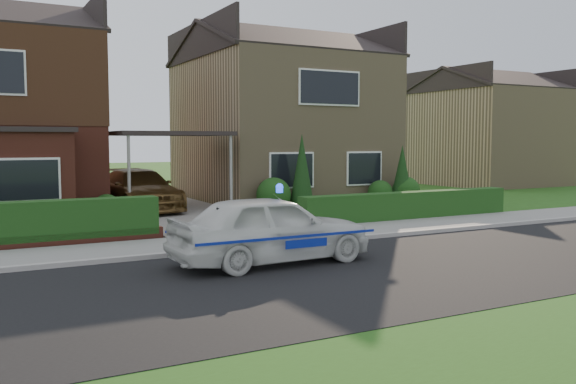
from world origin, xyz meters
TOP-DOWN VIEW (x-y plane):
  - ground at (0.00, 0.00)m, footprint 120.00×120.00m
  - road at (0.00, 0.00)m, footprint 60.00×6.00m
  - kerb at (0.00, 3.05)m, footprint 60.00×0.16m
  - sidewalk at (0.00, 4.10)m, footprint 60.00×2.00m
  - driveway at (0.00, 11.00)m, footprint 3.80×12.00m
  - house_right at (5.80, 13.99)m, footprint 7.50×8.06m
  - carport_link at (0.00, 10.95)m, footprint 3.80×3.00m
  - hedge_right at (5.80, 5.35)m, footprint 7.50×0.55m
  - shrub_left_mid at (-4.00, 9.30)m, footprint 1.32×1.32m
  - shrub_left_near at (-2.40, 9.60)m, footprint 0.84×0.84m
  - shrub_right_near at (3.20, 9.40)m, footprint 1.20×1.20m
  - shrub_right_mid at (7.80, 9.50)m, footprint 0.96×0.96m
  - shrub_right_far at (8.80, 9.20)m, footprint 1.08×1.08m
  - conifer_a at (4.20, 9.20)m, footprint 0.90×0.90m
  - conifer_b at (8.60, 9.20)m, footprint 0.90×0.90m
  - neighbour_right at (20.00, 16.00)m, footprint 6.50×7.00m
  - police_car at (-0.83, 1.50)m, footprint 3.76×4.16m
  - driveway_car at (-1.00, 11.19)m, footprint 2.28×4.86m
  - potted_plant_b at (-3.50, 8.46)m, footprint 0.56×0.53m

SIDE VIEW (x-z plane):
  - ground at x=0.00m, z-range 0.00..0.00m
  - road at x=0.00m, z-range -0.01..0.01m
  - hedge_right at x=5.80m, z-range -0.40..0.40m
  - sidewalk at x=0.00m, z-range 0.00..0.10m
  - kerb at x=0.00m, z-range 0.00..0.12m
  - driveway at x=0.00m, z-range 0.00..0.12m
  - potted_plant_b at x=-3.50m, z-range 0.00..0.81m
  - shrub_left_near at x=-2.40m, z-range 0.00..0.84m
  - shrub_right_mid at x=7.80m, z-range 0.00..0.96m
  - shrub_right_far at x=8.80m, z-range 0.00..1.08m
  - shrub_right_near at x=3.20m, z-range 0.00..1.20m
  - shrub_left_mid at x=-4.00m, z-range 0.00..1.32m
  - police_car at x=-0.83m, z-range -0.08..1.48m
  - driveway_car at x=-1.00m, z-range 0.12..1.49m
  - conifer_b at x=8.60m, z-range 0.00..2.20m
  - conifer_a at x=4.20m, z-range 0.00..2.60m
  - neighbour_right at x=20.00m, z-range 0.00..5.20m
  - carport_link at x=0.00m, z-range 1.27..4.04m
  - house_right at x=5.80m, z-range 0.04..7.29m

